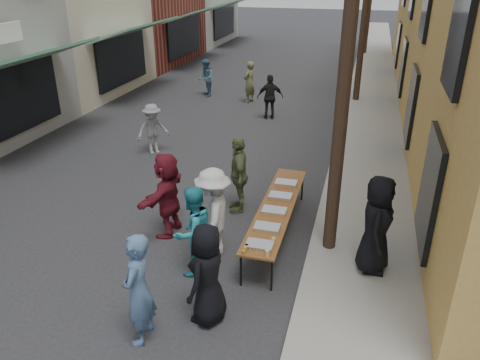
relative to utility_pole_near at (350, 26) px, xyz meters
The scene contains 24 objects.
ground 6.91m from the utility_pole_near, 145.10° to the right, with size 120.00×120.00×0.00m, color #28282B.
sidewalk 12.82m from the utility_pole_near, 86.66° to the left, with size 2.20×60.00×0.10m, color gray.
utility_pole_near is the anchor object (origin of this frame).
serving_table 3.97m from the utility_pole_near, 168.57° to the left, with size 0.70×4.00×0.75m.
catering_tray_sausage 4.14m from the utility_pole_near, 129.76° to the right, with size 0.50×0.33×0.08m, color maroon.
catering_tray_foil_b 3.97m from the utility_pole_near, 147.03° to the right, with size 0.50×0.33×0.08m, color #B2B2B7.
catering_tray_buns 3.89m from the utility_pole_near, behind, with size 0.50×0.33×0.08m, color tan.
catering_tray_foil_d 3.94m from the utility_pole_near, 151.52° to the left, with size 0.50×0.33×0.08m, color #B2B2B7.
catering_tray_buns_end 4.12m from the utility_pole_near, 131.30° to the left, with size 0.50×0.33×0.08m, color tan.
condiment_jar_a 4.32m from the utility_pole_near, 129.17° to the right, with size 0.07×0.07×0.08m, color #A57F26.
condiment_jar_b 4.28m from the utility_pole_near, 130.87° to the right, with size 0.07×0.07×0.08m, color #A57F26.
condiment_jar_c 4.24m from the utility_pole_near, 132.69° to the right, with size 0.07×0.07×0.08m, color #A57F26.
cup_stack 4.16m from the utility_pole_near, 120.40° to the right, with size 0.08×0.08×0.12m, color tan.
guest_front_a 4.80m from the utility_pole_near, 123.68° to the right, with size 0.88×0.57×1.79m, color black.
guest_front_b 5.54m from the utility_pole_near, 128.08° to the right, with size 0.70×0.46×1.91m, color #4A6890.
guest_front_c 4.59m from the utility_pole_near, 149.24° to the right, with size 0.88×0.69×1.81m, color teal.
guest_front_d 4.26m from the utility_pole_near, 158.72° to the right, with size 1.26×0.72×1.95m, color silver.
guest_front_e 4.41m from the utility_pole_near, 152.10° to the left, with size 1.10×0.46×1.87m, color #59683C.
guest_queue_back 4.99m from the utility_pole_near, behind, with size 1.75×0.56×1.89m, color maroon.
server 3.58m from the utility_pole_near, 34.34° to the right, with size 0.95×0.62×1.94m, color black.
passerby_left 8.08m from the utility_pole_near, 144.87° to the left, with size 1.02×0.59×1.58m, color gray.
passerby_mid 9.85m from the utility_pole_near, 109.77° to the left, with size 0.99×0.41×1.70m, color black.
passerby_right 12.13m from the utility_pole_near, 112.54° to the left, with size 0.64×0.42×1.74m, color #64673B.
passerby_far 13.47m from the utility_pole_near, 120.43° to the left, with size 0.80×0.62×1.64m, color #467288.
Camera 1 is at (4.69, -5.49, 5.48)m, focal length 35.00 mm.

